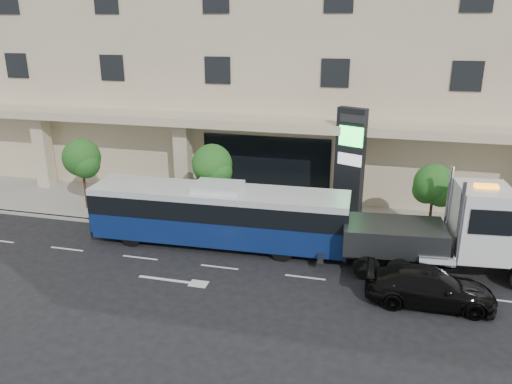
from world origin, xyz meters
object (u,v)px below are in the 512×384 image
city_bus (219,214)px  signage_pylon (349,165)px  tow_truck (457,234)px  black_sedan (430,287)px

city_bus → signage_pylon: bearing=35.4°
tow_truck → black_sedan: 3.38m
city_bus → signage_pylon: size_ratio=2.04×
tow_truck → black_sedan: (-1.22, -2.92, -1.19)m
city_bus → tow_truck: 11.14m
tow_truck → city_bus: bearing=172.8°
black_sedan → signage_pylon: size_ratio=0.80×
city_bus → tow_truck: size_ratio=1.26×
black_sedan → signage_pylon: (-3.87, 7.91, 2.63)m
city_bus → tow_truck: (11.13, -0.42, 0.26)m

